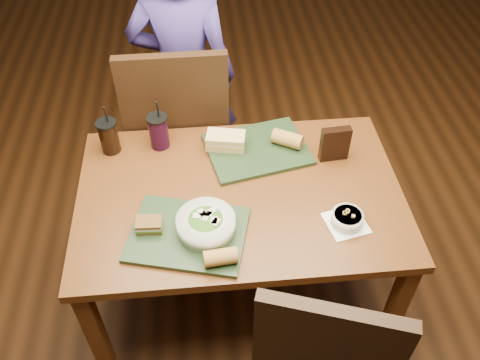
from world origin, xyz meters
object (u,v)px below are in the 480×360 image
Objects in this scene: chair_far at (179,130)px; cup_berry at (159,131)px; sandwich_far at (226,141)px; salad_bowl at (206,223)px; chip_bag at (335,144)px; tray_near at (188,234)px; baguette_near at (221,257)px; sandwich_near at (149,225)px; tray_far at (257,149)px; cup_cola at (109,136)px; baguette_far at (287,139)px; soup_bowl at (347,219)px; diner at (184,77)px; dining_table at (240,207)px.

chair_far is 0.34m from cup_berry.
sandwich_far is at bearing -56.05° from chair_far.
salad_bowl is 0.66m from chip_bag.
baguette_near reaches higher than tray_near.
cup_berry is 1.52× the size of chip_bag.
sandwich_near reaches higher than tray_near.
cup_cola reaches higher than tray_far.
salad_bowl is 0.58m from baguette_far.
soup_bowl is at bearing -98.80° from chip_bag.
chip_bag is (0.03, 0.36, 0.05)m from soup_bowl.
diner reaches higher than chair_far.
baguette_near is (-0.06, -0.60, -0.00)m from sandwich_far.
sandwich_far is (-0.13, 0.02, 0.04)m from tray_far.
tray_far is 0.61m from sandwich_near.
tray_near is 0.18m from baguette_near.
tray_near is 0.63m from baguette_far.
baguette_near is at bearing -56.37° from cup_cola.
diner is 8.56× the size of soup_bowl.
sandwich_far is 0.75× the size of cup_cola.
sandwich_far is (0.11, 0.46, -0.00)m from salad_bowl.
soup_bowl is 1.10× the size of chip_bag.
cup_cola is (-0.18, 0.47, 0.04)m from sandwich_near.
sandwich_near is 0.53m from sandwich_far.
sandwich_far is at bearing -10.96° from cup_berry.
tray_far is at bearing -176.18° from baguette_far.
soup_bowl is at bearing -27.35° from dining_table.
chip_bag reaches higher than tray_far.
sandwich_far is at bearing 76.84° from salad_bowl.
cup_cola is at bearing -176.96° from cup_berry.
diner is 6.17× the size of cup_berry.
diner is 0.54m from cup_berry.
sandwich_near is (-0.35, -0.17, 0.13)m from dining_table.
tray_far is 2.41× the size of soup_bowl.
salad_bowl is at bearing -126.35° from dining_table.
diner is at bearing 128.60° from chip_bag.
cup_cola is at bearing 127.85° from salad_bowl.
chair_far is (-0.25, 0.58, -0.04)m from dining_table.
baguette_far is at bearing 109.26° from soup_bowl.
cup_berry is at bearing 86.42° from sandwich_near.
chair_far is 0.81m from chip_bag.
chair_far is 0.77m from sandwich_near.
sandwich_near is (-0.21, 0.02, -0.01)m from salad_bowl.
chip_bag reaches higher than sandwich_near.
sandwich_far is (-0.04, 0.26, 0.14)m from dining_table.
salad_bowl reaches higher than baguette_near.
baguette_far is at bearing 136.50° from diner.
salad_bowl is 0.53m from soup_bowl.
tray_far is (0.10, 0.24, 0.10)m from dining_table.
tray_far is 0.14m from sandwich_far.
tray_near is (-0.00, -1.04, 0.01)m from diner.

